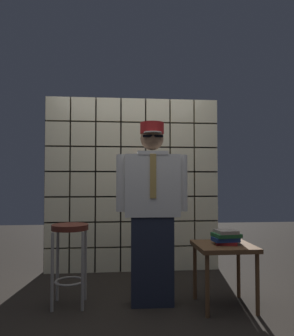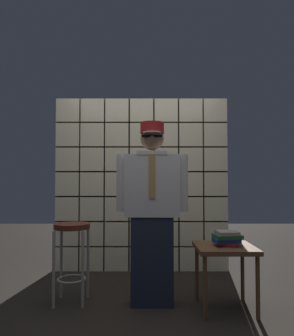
# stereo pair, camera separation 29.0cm
# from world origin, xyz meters

# --- Properties ---
(ground_plane) EXTENTS (12.00, 12.00, 0.00)m
(ground_plane) POSITION_xyz_m (0.00, 0.00, 0.00)
(ground_plane) COLOR black
(glass_block_wall) EXTENTS (2.26, 0.10, 2.26)m
(glass_block_wall) POSITION_xyz_m (0.00, 1.43, 1.11)
(glass_block_wall) COLOR beige
(glass_block_wall) RESTS_ON ground
(standing_person) EXTENTS (0.68, 0.29, 1.70)m
(standing_person) POSITION_xyz_m (0.12, 0.26, 0.89)
(standing_person) COLOR #1E2333
(standing_person) RESTS_ON ground
(bar_stool) EXTENTS (0.34, 0.34, 0.74)m
(bar_stool) POSITION_xyz_m (-0.65, 0.30, 0.56)
(bar_stool) COLOR #592319
(bar_stool) RESTS_ON ground
(side_table) EXTENTS (0.52, 0.52, 0.57)m
(side_table) POSITION_xyz_m (0.77, 0.15, 0.49)
(side_table) COLOR brown
(side_table) RESTS_ON ground
(book_stack) EXTENTS (0.26, 0.22, 0.13)m
(book_stack) POSITION_xyz_m (0.79, 0.14, 0.63)
(book_stack) COLOR maroon
(book_stack) RESTS_ON side_table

